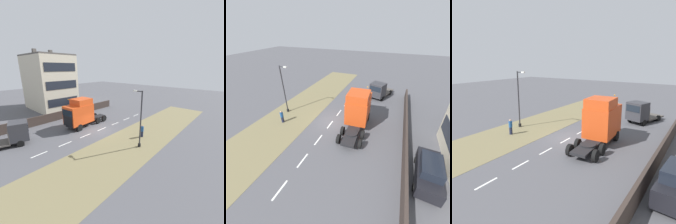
# 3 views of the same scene
# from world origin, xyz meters

# --- Properties ---
(ground_plane) EXTENTS (120.00, 120.00, 0.00)m
(ground_plane) POSITION_xyz_m (0.00, 0.00, 0.00)
(ground_plane) COLOR #515156
(ground_plane) RESTS_ON ground
(grass_verge) EXTENTS (7.00, 44.00, 0.01)m
(grass_verge) POSITION_xyz_m (-6.00, 0.00, 0.01)
(grass_verge) COLOR olive
(grass_verge) RESTS_ON ground
(lane_markings) EXTENTS (0.16, 21.00, 0.00)m
(lane_markings) POSITION_xyz_m (0.00, -0.70, 0.00)
(lane_markings) COLOR white
(lane_markings) RESTS_ON ground
(boundary_wall) EXTENTS (0.25, 24.00, 1.51)m
(boundary_wall) POSITION_xyz_m (9.00, 0.00, 0.76)
(boundary_wall) COLOR #382D28
(boundary_wall) RESTS_ON ground
(lorry_cab) EXTENTS (3.08, 7.74, 4.69)m
(lorry_cab) POSITION_xyz_m (3.22, 0.82, 2.29)
(lorry_cab) COLOR black
(lorry_cab) RESTS_ON ground
(flatbed_truck) EXTENTS (3.86, 6.15, 2.85)m
(flatbed_truck) POSITION_xyz_m (4.50, 9.71, 1.50)
(flatbed_truck) COLOR #333338
(flatbed_truck) RESTS_ON ground
(lamp_post) EXTENTS (1.29, 0.34, 6.76)m
(lamp_post) POSITION_xyz_m (-7.16, 0.06, 3.09)
(lamp_post) COLOR black
(lamp_post) RESTS_ON ground
(pedestrian) EXTENTS (0.39, 0.39, 1.72)m
(pedestrian) POSITION_xyz_m (-6.05, -2.50, 0.85)
(pedestrian) COLOR #1E233D
(pedestrian) RESTS_ON ground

